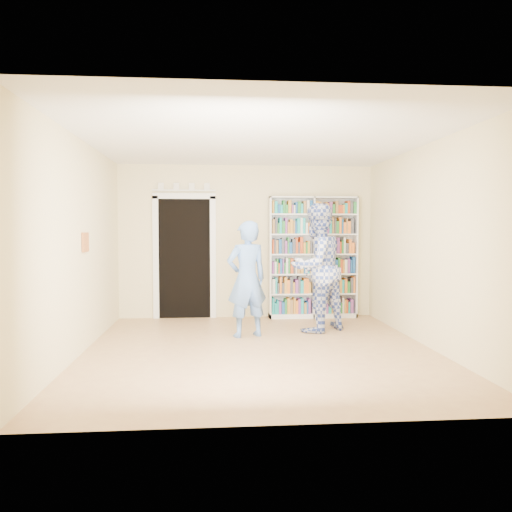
{
  "coord_description": "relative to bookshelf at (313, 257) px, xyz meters",
  "views": [
    {
      "loc": [
        -0.58,
        -6.37,
        1.56
      ],
      "look_at": [
        0.03,
        0.9,
        1.18
      ],
      "focal_mm": 35.0,
      "sensor_mm": 36.0,
      "label": 1
    }
  ],
  "objects": [
    {
      "name": "wall_left",
      "position": [
        -3.42,
        -2.34,
        0.27
      ],
      "size": [
        0.0,
        5.0,
        5.0
      ],
      "primitive_type": "plane",
      "rotation": [
        1.57,
        0.0,
        1.57
      ],
      "color": "beige",
      "rests_on": "floor"
    },
    {
      "name": "paper_sheet",
      "position": [
        -0.1,
        -1.41,
        0.0
      ],
      "size": [
        0.21,
        0.11,
        0.32
      ],
      "primitive_type": "cube",
      "rotation": [
        0.0,
        0.0,
        0.45
      ],
      "color": "white",
      "rests_on": "man_plaid"
    },
    {
      "name": "doorway",
      "position": [
        -2.27,
        0.13,
        0.1
      ],
      "size": [
        1.1,
        0.08,
        2.43
      ],
      "color": "black",
      "rests_on": "floor"
    },
    {
      "name": "man_plaid",
      "position": [
        -0.18,
        -1.21,
        -0.1
      ],
      "size": [
        1.2,
        1.15,
        1.96
      ],
      "primitive_type": "imported",
      "rotation": [
        0.0,
        0.0,
        3.73
      ],
      "color": "#32479A",
      "rests_on": "floor"
    },
    {
      "name": "bookshelf",
      "position": [
        0.0,
        0.0,
        0.0
      ],
      "size": [
        1.56,
        0.29,
        2.14
      ],
      "rotation": [
        0.0,
        0.0,
        0.07
      ],
      "color": "white",
      "rests_on": "floor"
    },
    {
      "name": "ceiling",
      "position": [
        -1.17,
        -2.34,
        1.62
      ],
      "size": [
        5.0,
        5.0,
        0.0
      ],
      "primitive_type": "plane",
      "rotation": [
        3.14,
        0.0,
        0.0
      ],
      "color": "white",
      "rests_on": "wall_back"
    },
    {
      "name": "wall_art",
      "position": [
        -3.4,
        -2.14,
        0.32
      ],
      "size": [
        0.03,
        0.25,
        0.25
      ],
      "primitive_type": "cube",
      "color": "brown",
      "rests_on": "wall_left"
    },
    {
      "name": "wall_back",
      "position": [
        -1.17,
        0.16,
        0.27
      ],
      "size": [
        4.5,
        0.0,
        4.5
      ],
      "primitive_type": "plane",
      "rotation": [
        1.57,
        0.0,
        0.0
      ],
      "color": "beige",
      "rests_on": "floor"
    },
    {
      "name": "wall_right",
      "position": [
        1.08,
        -2.34,
        0.27
      ],
      "size": [
        0.0,
        5.0,
        5.0
      ],
      "primitive_type": "plane",
      "rotation": [
        1.57,
        0.0,
        -1.57
      ],
      "color": "beige",
      "rests_on": "floor"
    },
    {
      "name": "floor",
      "position": [
        -1.17,
        -2.34,
        -1.08
      ],
      "size": [
        5.0,
        5.0,
        0.0
      ],
      "primitive_type": "plane",
      "color": "#AC7A53",
      "rests_on": "ground"
    },
    {
      "name": "man_blue",
      "position": [
        -1.27,
        -1.51,
        -0.24
      ],
      "size": [
        0.72,
        0.59,
        1.69
      ],
      "primitive_type": "imported",
      "rotation": [
        0.0,
        0.0,
        3.48
      ],
      "color": "#5C86CD",
      "rests_on": "floor"
    }
  ]
}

